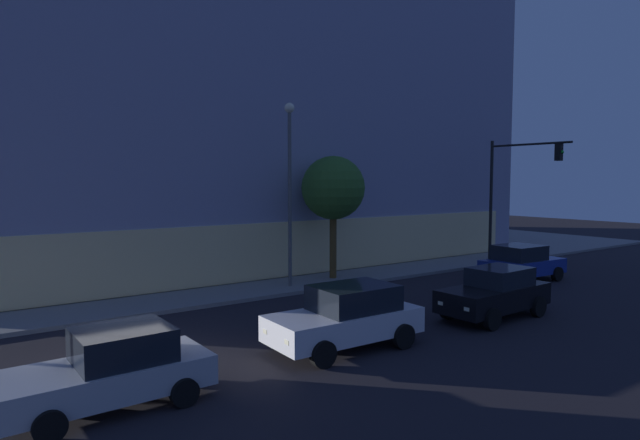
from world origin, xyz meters
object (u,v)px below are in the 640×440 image
object	(u,v)px
sidewalk_tree	(333,189)
car_silver	(113,369)
modern_building	(198,96)
car_blue	(521,263)
car_white	(347,316)
street_lamp_sidewalk	(290,172)
traffic_light_far_corner	(513,180)
car_black	(495,293)

from	to	relation	value
sidewalk_tree	car_silver	size ratio (longest dim) A/B	1.38
modern_building	car_blue	xyz separation A→B (m)	(7.33, -21.23, -9.90)
sidewalk_tree	car_white	size ratio (longest dim) A/B	1.29
car_silver	car_white	size ratio (longest dim) A/B	0.93
car_white	car_blue	world-z (taller)	car_white
modern_building	street_lamp_sidewalk	world-z (taller)	modern_building
street_lamp_sidewalk	car_silver	bearing A→B (deg)	-139.49
street_lamp_sidewalk	traffic_light_far_corner	bearing A→B (deg)	-5.74
street_lamp_sidewalk	car_black	xyz separation A→B (m)	(3.23, -8.21, -4.26)
street_lamp_sidewalk	car_black	bearing A→B (deg)	-68.51
sidewalk_tree	car_white	bearing A→B (deg)	-124.49
sidewalk_tree	car_blue	world-z (taller)	sidewalk_tree
sidewalk_tree	car_blue	bearing A→B (deg)	-34.96
street_lamp_sidewalk	car_blue	size ratio (longest dim) A/B	1.90
car_silver	car_blue	world-z (taller)	car_blue
modern_building	car_blue	distance (m)	24.54
modern_building	sidewalk_tree	xyz separation A→B (m)	(-0.01, -16.10, -6.39)
modern_building	sidewalk_tree	distance (m)	17.32
modern_building	sidewalk_tree	bearing A→B (deg)	-90.03
modern_building	car_white	bearing A→B (deg)	-103.14
modern_building	car_white	xyz separation A→B (m)	(-5.69, -24.37, -9.86)
car_blue	car_white	bearing A→B (deg)	-166.43
sidewalk_tree	car_blue	xyz separation A→B (m)	(7.34, -5.13, -3.51)
sidewalk_tree	car_white	xyz separation A→B (m)	(-5.68, -8.27, -3.48)
traffic_light_far_corner	car_black	distance (m)	13.33
traffic_light_far_corner	car_silver	xyz separation A→B (m)	(-23.44, -6.66, -4.01)
modern_building	car_silver	bearing A→B (deg)	-116.21
car_black	car_blue	world-z (taller)	car_black
sidewalk_tree	car_black	size ratio (longest dim) A/B	1.29
car_black	car_blue	size ratio (longest dim) A/B	1.07
sidewalk_tree	car_silver	distance (m)	15.19
car_silver	car_blue	distance (m)	19.71
car_silver	car_white	xyz separation A→B (m)	(6.41, 0.20, 0.10)
car_blue	street_lamp_sidewalk	bearing A→B (deg)	154.71
car_black	traffic_light_far_corner	bearing A→B (deg)	32.28
sidewalk_tree	car_white	world-z (taller)	sidewalk_tree
sidewalk_tree	modern_building	bearing A→B (deg)	89.97
car_silver	street_lamp_sidewalk	bearing A→B (deg)	40.51
modern_building	car_blue	size ratio (longest dim) A/B	7.75
traffic_light_far_corner	street_lamp_sidewalk	distance (m)	14.07
car_white	car_blue	bearing A→B (deg)	13.57
street_lamp_sidewalk	car_black	world-z (taller)	street_lamp_sidewalk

